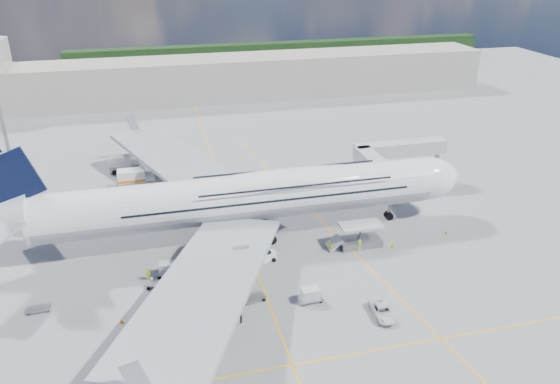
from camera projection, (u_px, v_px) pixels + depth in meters
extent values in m
plane|color=gray|center=(256.00, 270.00, 78.24)|extent=(300.00, 300.00, 0.00)
cube|color=#F4B30C|center=(256.00, 270.00, 78.24)|extent=(0.25, 220.00, 0.01)
cube|color=#F4B30C|center=(293.00, 365.00, 60.61)|extent=(120.00, 0.25, 0.01)
cube|color=#F4B30C|center=(326.00, 226.00, 90.14)|extent=(14.16, 99.06, 0.01)
cylinder|color=white|center=(242.00, 198.00, 84.21)|extent=(62.00, 7.20, 7.20)
cylinder|color=#9EA0A5|center=(242.00, 199.00, 84.27)|extent=(60.76, 7.13, 7.13)
ellipsoid|color=white|center=(292.00, 181.00, 85.14)|extent=(36.00, 6.84, 3.76)
ellipsoid|color=white|center=(425.00, 179.00, 91.04)|extent=(11.52, 7.20, 7.20)
ellipsoid|color=black|center=(443.00, 174.00, 91.51)|extent=(3.84, 4.16, 1.44)
cube|color=#999EA3|center=(180.00, 163.00, 100.57)|extent=(25.49, 39.15, 3.35)
cube|color=#999EA3|center=(207.00, 283.00, 65.32)|extent=(25.49, 39.15, 3.35)
cylinder|color=#B7BABF|center=(213.00, 189.00, 96.07)|extent=(5.20, 3.50, 3.50)
cylinder|color=#B7BABF|center=(182.00, 169.00, 104.33)|extent=(5.20, 3.50, 3.50)
cylinder|color=#B7BABF|center=(238.00, 262.00, 74.04)|extent=(5.20, 3.50, 3.50)
cylinder|color=#B7BABF|center=(215.00, 314.00, 63.79)|extent=(5.20, 3.50, 3.50)
cylinder|color=gray|center=(389.00, 207.00, 91.64)|extent=(0.44, 0.44, 3.80)
cylinder|color=black|center=(388.00, 215.00, 92.29)|extent=(1.30, 0.90, 1.30)
cylinder|color=gray|center=(243.00, 224.00, 86.13)|extent=(0.56, 0.56, 3.80)
cylinder|color=black|center=(240.00, 223.00, 89.56)|extent=(1.50, 0.90, 1.50)
cube|color=#B7B7BC|center=(371.00, 162.00, 97.17)|extent=(3.00, 10.00, 2.60)
cube|color=#B7B7BC|center=(400.00, 149.00, 103.34)|extent=(18.00, 3.00, 2.60)
cylinder|color=gray|center=(374.00, 173.00, 101.74)|extent=(0.80, 0.80, 7.10)
cylinder|color=black|center=(372.00, 188.00, 103.04)|extent=(0.90, 0.80, 0.90)
cylinder|color=gray|center=(436.00, 162.00, 106.59)|extent=(1.00, 1.00, 7.10)
cube|color=gray|center=(434.00, 177.00, 107.91)|extent=(2.00, 2.00, 0.80)
cylinder|color=#B7B7BC|center=(380.00, 170.00, 93.82)|extent=(3.60, 3.60, 2.80)
cube|color=silver|center=(361.00, 225.00, 83.08)|extent=(6.50, 3.20, 0.35)
cube|color=gray|center=(360.00, 242.00, 84.31)|extent=(6.50, 3.20, 1.10)
cube|color=gray|center=(360.00, 234.00, 83.69)|extent=(0.22, 1.99, 3.00)
cylinder|color=black|center=(346.00, 249.00, 82.77)|extent=(0.70, 0.30, 0.70)
cube|color=silver|center=(334.00, 243.00, 83.20)|extent=(2.16, 2.60, 1.60)
cylinder|color=gray|center=(1.00, 116.00, 103.84)|extent=(0.70, 0.70, 25.00)
cube|color=#B2AD9E|center=(189.00, 80.00, 159.44)|extent=(180.00, 16.00, 12.00)
cube|color=#193814|center=(284.00, 53.00, 208.75)|extent=(160.00, 6.00, 8.00)
cube|color=gray|center=(157.00, 284.00, 74.31)|extent=(3.36, 2.64, 0.18)
cylinder|color=black|center=(148.00, 289.00, 73.58)|extent=(0.44, 0.18, 0.44)
cylinder|color=black|center=(166.00, 281.00, 75.15)|extent=(0.44, 0.18, 0.44)
cube|color=gray|center=(207.00, 305.00, 70.12)|extent=(3.10, 2.10, 0.17)
cylinder|color=black|center=(199.00, 309.00, 69.42)|extent=(0.42, 0.17, 0.42)
cylinder|color=black|center=(216.00, 302.00, 70.92)|extent=(0.42, 0.17, 0.42)
cube|color=gray|center=(169.00, 273.00, 76.75)|extent=(3.46, 2.17, 0.19)
cylinder|color=black|center=(160.00, 278.00, 75.95)|extent=(0.48, 0.19, 0.48)
cylinder|color=black|center=(178.00, 270.00, 77.66)|extent=(0.48, 0.19, 0.48)
cube|color=silver|center=(168.00, 268.00, 76.38)|extent=(2.58, 1.94, 1.62)
cube|color=gray|center=(39.00, 309.00, 69.36)|extent=(2.87, 1.56, 0.17)
cylinder|color=black|center=(29.00, 314.00, 68.65)|extent=(0.42, 0.17, 0.42)
cylinder|color=black|center=(49.00, 306.00, 70.16)|extent=(0.42, 0.17, 0.42)
cube|color=gray|center=(310.00, 299.00, 71.18)|extent=(3.22, 1.82, 0.19)
cylinder|color=black|center=(302.00, 304.00, 70.40)|extent=(0.46, 0.19, 0.46)
cylinder|color=black|center=(318.00, 296.00, 72.06)|extent=(0.46, 0.19, 0.46)
cube|color=silver|center=(310.00, 294.00, 70.83)|extent=(2.37, 1.67, 1.57)
cube|color=gray|center=(254.00, 298.00, 71.43)|extent=(3.44, 2.57, 0.18)
cylinder|color=black|center=(245.00, 303.00, 70.68)|extent=(0.45, 0.18, 0.45)
cylinder|color=black|center=(262.00, 295.00, 72.30)|extent=(0.45, 0.18, 0.45)
cube|color=silver|center=(266.00, 257.00, 80.07)|extent=(3.10, 2.10, 1.32)
cube|color=black|center=(266.00, 252.00, 79.73)|extent=(1.33, 1.46, 0.51)
cylinder|color=black|center=(260.00, 262.00, 79.51)|extent=(0.65, 0.25, 0.65)
cylinder|color=black|center=(272.00, 256.00, 80.95)|extent=(0.65, 0.25, 0.65)
cube|color=gray|center=(136.00, 185.00, 102.96)|extent=(6.71, 2.54, 2.06)
cube|color=silver|center=(131.00, 176.00, 101.99)|extent=(4.97, 2.62, 2.26)
cube|color=silver|center=(150.00, 179.00, 103.14)|extent=(1.88, 2.39, 1.65)
cube|color=black|center=(153.00, 178.00, 103.21)|extent=(0.17, 2.06, 0.93)
cylinder|color=black|center=(149.00, 188.00, 102.61)|extent=(1.13, 0.36, 1.13)
cylinder|color=black|center=(124.00, 186.00, 103.70)|extent=(1.13, 0.36, 1.13)
cube|color=orange|center=(132.00, 179.00, 102.29)|extent=(5.02, 2.67, 0.51)
cube|color=gray|center=(125.00, 168.00, 110.88)|extent=(6.03, 2.84, 1.79)
cube|color=silver|center=(121.00, 161.00, 110.03)|extent=(4.54, 2.75, 1.97)
cube|color=silver|center=(136.00, 163.00, 111.03)|extent=(1.85, 2.24, 1.43)
cube|color=black|center=(139.00, 162.00, 111.10)|extent=(0.35, 1.79, 0.81)
cylinder|color=black|center=(135.00, 171.00, 110.57)|extent=(0.98, 0.31, 0.98)
cylinder|color=black|center=(115.00, 169.00, 111.52)|extent=(0.98, 0.31, 0.98)
imported|color=white|center=(382.00, 311.00, 68.27)|extent=(2.60, 5.12, 1.39)
imported|color=#A2F81A|center=(392.00, 246.00, 82.73)|extent=(0.63, 0.45, 1.61)
imported|color=#C6EE19|center=(330.00, 246.00, 82.57)|extent=(0.90, 0.98, 1.62)
imported|color=#E2FC1A|center=(148.00, 274.00, 75.41)|extent=(0.95, 1.24, 1.96)
imported|color=#A1FD1A|center=(359.00, 245.00, 82.78)|extent=(1.02, 1.02, 1.79)
imported|color=#ACFF1A|center=(225.00, 299.00, 70.47)|extent=(1.19, 0.92, 1.61)
cone|color=orange|center=(446.00, 232.00, 87.77)|extent=(0.44, 0.44, 0.56)
cube|color=orange|center=(446.00, 233.00, 87.88)|extent=(0.38, 0.38, 0.03)
cone|color=orange|center=(181.00, 223.00, 90.45)|extent=(0.48, 0.48, 0.61)
cube|color=orange|center=(181.00, 225.00, 90.57)|extent=(0.41, 0.41, 0.03)
cone|color=orange|center=(193.00, 194.00, 101.16)|extent=(0.39, 0.39, 0.50)
cube|color=orange|center=(193.00, 195.00, 101.26)|extent=(0.34, 0.34, 0.03)
cone|color=orange|center=(203.00, 263.00, 79.27)|extent=(0.45, 0.45, 0.57)
cube|color=orange|center=(203.00, 265.00, 79.38)|extent=(0.39, 0.39, 0.03)
cone|color=orange|center=(122.00, 321.00, 67.17)|extent=(0.49, 0.49, 0.62)
cube|color=orange|center=(122.00, 323.00, 67.30)|extent=(0.42, 0.42, 0.03)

